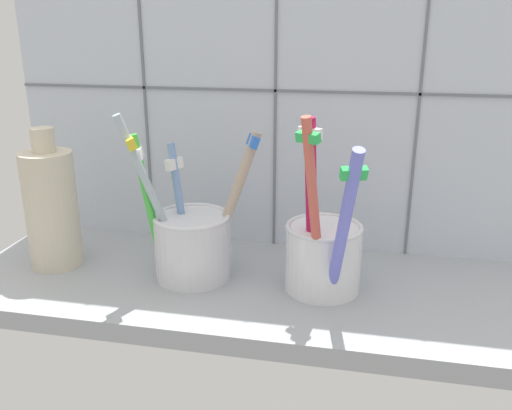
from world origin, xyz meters
The scene contains 5 objects.
counter_slab centered at (0.00, 0.00, 1.00)cm, with size 64.00×22.00×2.00cm, color #9EA3A8.
tile_wall_back centered at (0.00, 12.00, 22.50)cm, with size 64.00×2.20×45.00cm.
toothbrush_cup_left centered at (-7.05, -0.19, 6.27)cm, with size 13.52×8.45×18.27cm.
toothbrush_cup_right centered at (7.01, -0.60, 6.41)cm, with size 7.88×12.98×18.91cm.
ceramic_vase centered at (-23.30, -0.13, 8.85)cm, with size 5.72×5.72×15.77cm.
Camera 1 is at (10.52, -51.39, 28.44)cm, focal length 38.13 mm.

